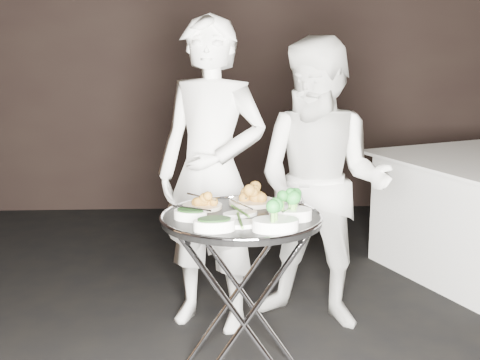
{
  "coord_description": "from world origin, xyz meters",
  "views": [
    {
      "loc": [
        -0.06,
        -2.63,
        1.61
      ],
      "look_at": [
        0.08,
        0.39,
        0.95
      ],
      "focal_mm": 50.0,
      "sensor_mm": 36.0,
      "label": 1
    }
  ],
  "objects_px": {
    "tray_stand": "(242,294)",
    "waiter_right": "(322,185)",
    "waiter_left": "(211,175)",
    "serving_tray": "(242,218)"
  },
  "relations": [
    {
      "from": "tray_stand",
      "to": "waiter_right",
      "type": "bearing_deg",
      "value": 54.95
    },
    {
      "from": "waiter_left",
      "to": "waiter_right",
      "type": "distance_m",
      "value": 0.61
    },
    {
      "from": "serving_tray",
      "to": "waiter_right",
      "type": "height_order",
      "value": "waiter_right"
    },
    {
      "from": "tray_stand",
      "to": "serving_tray",
      "type": "xyz_separation_m",
      "value": [
        0.0,
        0.0,
        0.36
      ]
    },
    {
      "from": "serving_tray",
      "to": "waiter_left",
      "type": "xyz_separation_m",
      "value": [
        -0.13,
        0.69,
        0.05
      ]
    },
    {
      "from": "tray_stand",
      "to": "waiter_left",
      "type": "distance_m",
      "value": 0.82
    },
    {
      "from": "serving_tray",
      "to": "waiter_left",
      "type": "distance_m",
      "value": 0.71
    },
    {
      "from": "tray_stand",
      "to": "waiter_right",
      "type": "distance_m",
      "value": 0.9
    },
    {
      "from": "waiter_right",
      "to": "serving_tray",
      "type": "bearing_deg",
      "value": -100.07
    },
    {
      "from": "waiter_left",
      "to": "tray_stand",
      "type": "bearing_deg",
      "value": -55.04
    }
  ]
}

